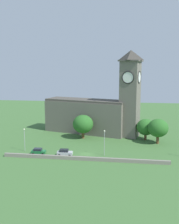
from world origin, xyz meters
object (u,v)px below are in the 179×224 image
streetlamp_west_mid (104,139)px  tree_by_tower (158,128)px  car_silver (65,152)px  tree_riverside_east (83,124)px  streetlamp_west_end (24,136)px  car_green (38,151)px  tree_riverside_west (146,127)px  church (96,111)px

streetlamp_west_mid → tree_by_tower: size_ratio=0.89×
car_silver → tree_riverside_east: size_ratio=0.53×
streetlamp_west_end → tree_riverside_east: size_ratio=0.82×
car_green → car_silver: size_ratio=0.94×
tree_riverside_west → car_silver: bearing=-139.0°
tree_riverside_east → tree_by_tower: (24.84, -3.01, 0.11)m
church → car_green: church is taller
car_green → tree_riverside_west: size_ratio=0.57×
car_green → tree_riverside_west: tree_riverside_west is taller
car_silver → car_green: bearing=178.1°
church → tree_riverside_east: size_ratio=4.44×
tree_by_tower → church: bearing=152.4°
car_green → tree_riverside_west: bearing=32.8°
tree_riverside_east → streetlamp_west_end: bearing=-131.3°
tree_riverside_west → tree_by_tower: size_ratio=0.89×
car_silver → church: bearing=78.6°
streetlamp_west_end → tree_by_tower: size_ratio=0.83×
tree_riverside_west → tree_riverside_east: tree_riverside_east is taller
tree_riverside_west → church: bearing=158.2°
car_silver → tree_riverside_west: size_ratio=0.60×
tree_riverside_east → car_silver: bearing=-95.8°
church → streetlamp_west_end: bearing=-126.3°
tree_by_tower → streetlamp_west_mid: bearing=-138.3°
car_silver → tree_by_tower: 31.50m
tree_riverside_west → tree_riverside_east: size_ratio=0.88×
church → car_silver: 28.72m
car_green → streetlamp_west_end: streetlamp_west_end is taller
streetlamp_west_end → streetlamp_west_mid: 23.47m
tree_riverside_east → tree_by_tower: tree_riverside_east is taller
church → tree_riverside_east: bearing=-113.8°
church → tree_riverside_west: (17.67, -7.05, -4.02)m
car_green → tree_by_tower: size_ratio=0.51×
church → car_silver: bearing=-101.4°
car_silver → tree_by_tower: size_ratio=0.54×
tree_by_tower → car_green: bearing=-155.3°
car_green → tree_by_tower: tree_by_tower is taller
church → tree_riverside_east: church is taller
church → car_green: (-13.17, -26.92, -7.56)m
tree_by_tower → tree_riverside_east: bearing=173.1°
church → streetlamp_west_mid: size_ratio=5.06×
car_green → tree_by_tower: 38.14m
streetlamp_west_end → tree_riverside_west: bearing=26.2°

